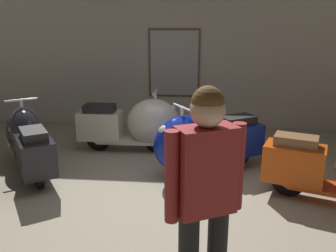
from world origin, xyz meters
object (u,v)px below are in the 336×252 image
(scooter_1, at_px, (137,124))
(visitor_1, at_px, (205,192))
(scooter_0, at_px, (28,140))
(scooter_2, at_px, (201,143))

(scooter_1, height_order, visitor_1, visitor_1)
(scooter_0, relative_size, scooter_2, 0.97)
(scooter_1, bearing_deg, scooter_2, -39.37)
(scooter_2, distance_m, visitor_1, 2.61)
(scooter_2, height_order, visitor_1, visitor_1)
(scooter_2, bearing_deg, scooter_0, -30.08)
(scooter_0, relative_size, scooter_1, 0.96)
(scooter_1, distance_m, visitor_1, 3.65)
(scooter_1, distance_m, scooter_2, 1.40)
(scooter_2, bearing_deg, visitor_1, 58.68)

